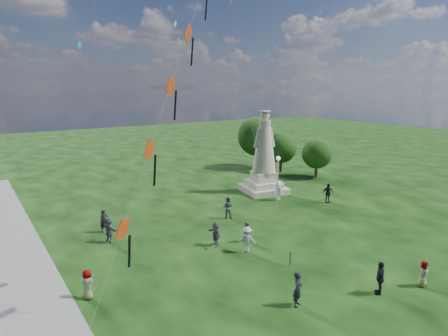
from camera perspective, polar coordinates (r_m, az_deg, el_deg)
statue at (r=39.17m, az=6.12°, el=0.91°), size 5.01×5.01×8.50m
lamppost at (r=36.10m, az=8.22°, el=-0.13°), size 0.41×0.41×4.44m
tree_row at (r=49.68m, az=7.46°, el=3.95°), size 6.72×13.10×6.97m
person_0 at (r=20.08m, az=11.17°, el=-17.64°), size 0.79×0.71×1.83m
person_1 at (r=27.01m, az=3.59°, el=-9.71°), size 0.86×0.82×1.52m
person_2 at (r=25.46m, az=3.54°, el=-10.81°), size 1.25×1.20×1.77m
person_3 at (r=22.34m, az=22.68°, el=-15.17°), size 1.18×1.09×1.83m
person_4 at (r=24.14m, az=28.11°, el=-14.04°), size 0.78×0.53×1.49m
person_5 at (r=28.14m, az=-17.09°, el=-8.95°), size 1.07×1.85×1.87m
person_6 at (r=30.06m, az=-17.79°, el=-7.70°), size 0.66×0.43×1.80m
person_7 at (r=31.68m, az=0.56°, el=-6.01°), size 1.03×1.04×1.86m
person_8 at (r=37.01m, az=8.25°, el=-3.50°), size 0.87×1.27×1.79m
person_9 at (r=37.09m, az=15.54°, el=-3.69°), size 1.26×0.97×1.91m
person_10 at (r=21.56m, az=-20.10°, el=-16.30°), size 0.80×0.93×1.62m
person_11 at (r=26.38m, az=-1.30°, el=-9.98°), size 0.84×1.68×1.75m
red_kite_train at (r=18.80m, az=-8.35°, el=10.98°), size 11.42×9.35×16.97m
small_kites at (r=40.97m, az=-9.29°, el=18.38°), size 32.15×17.06×30.94m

